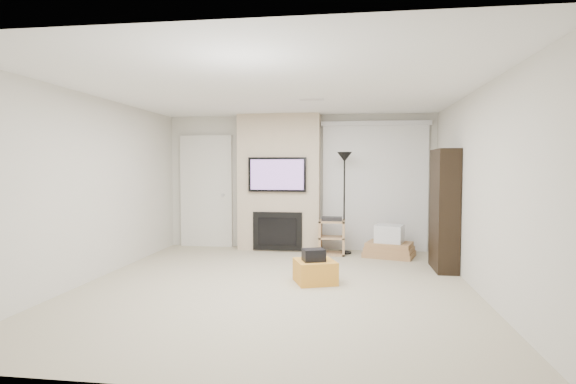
# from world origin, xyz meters

# --- Properties ---
(floor) EXTENTS (5.00, 5.50, 0.00)m
(floor) POSITION_xyz_m (0.00, 0.00, 0.00)
(floor) COLOR #B5AB8F
(floor) RESTS_ON ground
(ceiling) EXTENTS (5.00, 5.50, 0.00)m
(ceiling) POSITION_xyz_m (0.00, 0.00, 2.50)
(ceiling) COLOR white
(ceiling) RESTS_ON wall_back
(wall_back) EXTENTS (5.00, 0.00, 2.50)m
(wall_back) POSITION_xyz_m (0.00, 2.75, 1.25)
(wall_back) COLOR beige
(wall_back) RESTS_ON ground
(wall_front) EXTENTS (5.00, 0.00, 2.50)m
(wall_front) POSITION_xyz_m (0.00, -2.75, 1.25)
(wall_front) COLOR beige
(wall_front) RESTS_ON ground
(wall_left) EXTENTS (0.00, 5.50, 2.50)m
(wall_left) POSITION_xyz_m (-2.50, 0.00, 1.25)
(wall_left) COLOR beige
(wall_left) RESTS_ON ground
(wall_right) EXTENTS (0.00, 5.50, 2.50)m
(wall_right) POSITION_xyz_m (2.50, 0.00, 1.25)
(wall_right) COLOR beige
(wall_right) RESTS_ON ground
(hvac_vent) EXTENTS (0.35, 0.18, 0.01)m
(hvac_vent) POSITION_xyz_m (0.40, 0.80, 2.50)
(hvac_vent) COLOR silver
(hvac_vent) RESTS_ON ceiling
(ottoman) EXTENTS (0.64, 0.64, 0.30)m
(ottoman) POSITION_xyz_m (0.50, 0.23, 0.15)
(ottoman) COLOR gold
(ottoman) RESTS_ON floor
(black_bag) EXTENTS (0.34, 0.30, 0.16)m
(black_bag) POSITION_xyz_m (0.48, 0.18, 0.38)
(black_bag) COLOR black
(black_bag) RESTS_ON ottoman
(fireplace_wall) EXTENTS (1.50, 0.47, 2.50)m
(fireplace_wall) POSITION_xyz_m (-0.35, 2.54, 1.24)
(fireplace_wall) COLOR #C4AD91
(fireplace_wall) RESTS_ON floor
(entry_door) EXTENTS (1.02, 0.11, 2.14)m
(entry_door) POSITION_xyz_m (-1.80, 2.71, 1.05)
(entry_door) COLOR silver
(entry_door) RESTS_ON floor
(vertical_blinds) EXTENTS (1.98, 0.10, 2.37)m
(vertical_blinds) POSITION_xyz_m (1.40, 2.70, 1.27)
(vertical_blinds) COLOR silver
(vertical_blinds) RESTS_ON floor
(floor_lamp) EXTENTS (0.27, 0.27, 1.80)m
(floor_lamp) POSITION_xyz_m (0.85, 2.33, 1.42)
(floor_lamp) COLOR black
(floor_lamp) RESTS_ON floor
(av_stand) EXTENTS (0.45, 0.38, 0.66)m
(av_stand) POSITION_xyz_m (0.64, 2.20, 0.35)
(av_stand) COLOR tan
(av_stand) RESTS_ON floor
(box_stack) EXTENTS (0.96, 0.82, 0.55)m
(box_stack) POSITION_xyz_m (1.62, 2.14, 0.21)
(box_stack) COLOR #AF8052
(box_stack) RESTS_ON floor
(bookshelf) EXTENTS (0.30, 0.80, 1.80)m
(bookshelf) POSITION_xyz_m (2.34, 1.25, 0.90)
(bookshelf) COLOR black
(bookshelf) RESTS_ON floor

